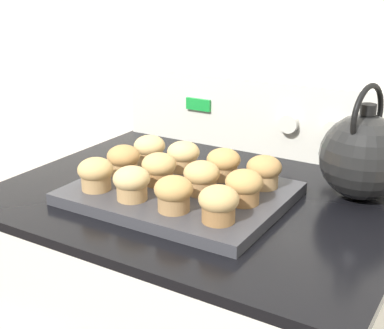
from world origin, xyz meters
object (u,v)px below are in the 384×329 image
muffin_r1_c3 (244,186)px  muffin_r2_c0 (150,149)px  muffin_r0_c0 (96,173)px  muffin_pan (180,193)px  muffin_r2_c2 (223,163)px  muffin_r2_c3 (264,171)px  tea_kettle (363,155)px  muffin_r0_c1 (132,183)px  muffin_r2_c1 (183,156)px  muffin_r1_c2 (202,177)px  muffin_r0_c3 (219,203)px  muffin_r1_c1 (159,168)px  muffin_r1_c0 (124,160)px  muffin_r0_c2 (174,193)px

muffin_r1_c3 → muffin_r2_c0: (-0.27, 0.09, 0.00)m
muffin_r2_c0 → muffin_r0_c0: bearing=-90.3°
muffin_pan → muffin_r2_c2: size_ratio=5.89×
muffin_r1_c3 → muffin_r2_c2: bearing=134.7°
muffin_r2_c3 → tea_kettle: bearing=31.6°
muffin_r0_c1 → muffin_r2_c2: (0.09, 0.18, 0.00)m
muffin_r2_c1 → muffin_r1_c2: bearing=-42.8°
muffin_r0_c3 → muffin_r0_c1: bearing=179.8°
muffin_r0_c0 → muffin_r1_c3: size_ratio=1.00×
muffin_r1_c1 → muffin_r2_c0: bearing=133.9°
muffin_r0_c0 → muffin_r1_c1: 0.12m
muffin_r0_c0 → muffin_r2_c3: size_ratio=1.00×
muffin_r1_c2 → muffin_r1_c0: bearing=179.2°
muffin_r1_c1 → muffin_r1_c3: same height
muffin_r2_c0 → muffin_r2_c3: (0.27, 0.00, 0.00)m
muffin_r2_c2 → tea_kettle: (0.25, 0.10, 0.03)m
muffin_r1_c2 → muffin_r2_c0: 0.20m
muffin_r1_c0 → tea_kettle: (0.43, 0.18, 0.03)m
muffin_r0_c0 → muffin_r1_c2: size_ratio=1.00×
muffin_r2_c1 → muffin_r2_c3: same height
muffin_r1_c1 → muffin_r2_c0: same height
tea_kettle → muffin_r2_c0: bearing=-166.8°
muffin_r1_c0 → muffin_r2_c3: (0.27, 0.09, 0.00)m
muffin_r0_c2 → muffin_r1_c1: 0.13m
muffin_r0_c1 → tea_kettle: tea_kettle is taller
muffin_r1_c0 → muffin_r2_c2: bearing=25.1°
muffin_r2_c2 → muffin_r2_c3: (0.09, 0.00, 0.00)m
muffin_r0_c1 → muffin_r1_c2: (0.09, 0.09, 0.00)m
muffin_r0_c0 → muffin_r2_c3: (0.27, 0.18, 0.00)m
muffin_pan → muffin_r0_c3: (0.13, -0.09, 0.04)m
muffin_r1_c3 → muffin_r2_c1: 0.20m
muffin_r1_c3 → muffin_r2_c1: size_ratio=1.00×
muffin_r1_c1 → muffin_pan: bearing=2.0°
muffin_r0_c2 → muffin_r1_c3: bearing=45.3°
muffin_r1_c1 → muffin_r1_c3: size_ratio=1.00×
muffin_r1_c1 → muffin_r2_c0: size_ratio=1.00×
muffin_r0_c3 → muffin_r2_c0: same height
muffin_r2_c3 → muffin_r1_c2: bearing=-134.0°
muffin_r1_c2 → muffin_r2_c2: same height
muffin_r1_c2 → muffin_r2_c3: bearing=46.0°
muffin_r0_c3 → muffin_r1_c2: bearing=133.2°
muffin_r0_c3 → muffin_r1_c1: bearing=153.7°
muffin_r0_c0 → muffin_r1_c1: same height
muffin_r0_c0 → muffin_r1_c1: (0.09, 0.09, 0.00)m
muffin_r0_c3 → muffin_r2_c2: same height
muffin_r0_c3 → muffin_r2_c1: 0.25m
muffin_pan → muffin_r1_c0: (-0.14, 0.00, 0.04)m
muffin_r0_c1 → muffin_r0_c3: same height
muffin_r0_c2 → muffin_r1_c3: same height
muffin_r0_c2 → muffin_r0_c0: bearing=178.5°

